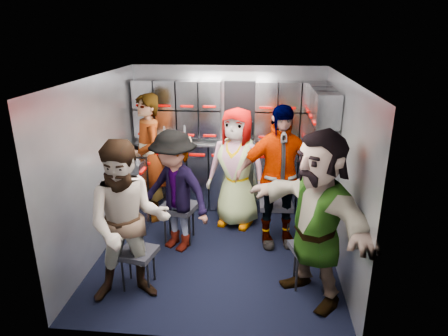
# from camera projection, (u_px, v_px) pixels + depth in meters

# --- Properties ---
(floor) EXTENTS (3.00, 3.00, 0.00)m
(floor) POSITION_uv_depth(u_px,v_px,m) (218.00, 250.00, 4.95)
(floor) COLOR black
(floor) RESTS_ON ground
(wall_back) EXTENTS (2.80, 0.04, 2.10)m
(wall_back) POSITION_uv_depth(u_px,v_px,m) (228.00, 137.00, 6.01)
(wall_back) COLOR #969BA4
(wall_back) RESTS_ON ground
(wall_left) EXTENTS (0.04, 3.00, 2.10)m
(wall_left) POSITION_uv_depth(u_px,v_px,m) (100.00, 167.00, 4.72)
(wall_left) COLOR #969BA4
(wall_left) RESTS_ON ground
(wall_right) EXTENTS (0.04, 3.00, 2.10)m
(wall_right) POSITION_uv_depth(u_px,v_px,m) (341.00, 174.00, 4.48)
(wall_right) COLOR #969BA4
(wall_right) RESTS_ON ground
(ceiling) EXTENTS (2.80, 3.00, 0.02)m
(ceiling) POSITION_uv_depth(u_px,v_px,m) (216.00, 78.00, 4.25)
(ceiling) COLOR silver
(ceiling) RESTS_ON wall_back
(cart_bank_back) EXTENTS (2.68, 0.38, 0.99)m
(cart_bank_back) POSITION_uv_depth(u_px,v_px,m) (227.00, 176.00, 6.00)
(cart_bank_back) COLOR gray
(cart_bank_back) RESTS_ON ground
(cart_bank_left) EXTENTS (0.38, 0.76, 0.99)m
(cart_bank_left) POSITION_uv_depth(u_px,v_px,m) (135.00, 192.00, 5.42)
(cart_bank_left) COLOR gray
(cart_bank_left) RESTS_ON ground
(counter) EXTENTS (2.68, 0.42, 0.03)m
(counter) POSITION_uv_depth(u_px,v_px,m) (227.00, 143.00, 5.82)
(counter) COLOR silver
(counter) RESTS_ON cart_bank_back
(locker_bank_back) EXTENTS (2.68, 0.28, 0.82)m
(locker_bank_back) POSITION_uv_depth(u_px,v_px,m) (227.00, 110.00, 5.72)
(locker_bank_back) COLOR gray
(locker_bank_back) RESTS_ON wall_back
(locker_bank_right) EXTENTS (0.28, 1.00, 0.82)m
(locker_bank_right) POSITION_uv_depth(u_px,v_px,m) (322.00, 122.00, 5.00)
(locker_bank_right) COLOR gray
(locker_bank_right) RESTS_ON wall_right
(right_cabinet) EXTENTS (0.28, 1.20, 1.00)m
(right_cabinet) POSITION_uv_depth(u_px,v_px,m) (317.00, 197.00, 5.24)
(right_cabinet) COLOR gray
(right_cabinet) RESTS_ON ground
(coffee_niche) EXTENTS (0.46, 0.16, 0.84)m
(coffee_niche) POSITION_uv_depth(u_px,v_px,m) (240.00, 111.00, 5.77)
(coffee_niche) COLOR black
(coffee_niche) RESTS_ON wall_back
(red_latch_strip) EXTENTS (2.60, 0.02, 0.03)m
(red_latch_strip) POSITION_uv_depth(u_px,v_px,m) (226.00, 156.00, 5.68)
(red_latch_strip) COLOR #B50200
(red_latch_strip) RESTS_ON cart_bank_back
(jump_seat_near_left) EXTENTS (0.42, 0.41, 0.43)m
(jump_seat_near_left) POSITION_uv_depth(u_px,v_px,m) (137.00, 255.00, 4.15)
(jump_seat_near_left) COLOR black
(jump_seat_near_left) RESTS_ON ground
(jump_seat_mid_left) EXTENTS (0.51, 0.49, 0.50)m
(jump_seat_mid_left) POSITION_uv_depth(u_px,v_px,m) (179.00, 209.00, 5.04)
(jump_seat_mid_left) COLOR black
(jump_seat_mid_left) RESTS_ON ground
(jump_seat_center) EXTENTS (0.44, 0.43, 0.44)m
(jump_seat_center) POSITION_uv_depth(u_px,v_px,m) (237.00, 192.00, 5.67)
(jump_seat_center) COLOR black
(jump_seat_center) RESTS_ON ground
(jump_seat_mid_right) EXTENTS (0.43, 0.41, 0.49)m
(jump_seat_mid_right) POSITION_uv_depth(u_px,v_px,m) (276.00, 206.00, 5.15)
(jump_seat_mid_right) COLOR black
(jump_seat_mid_right) RESTS_ON ground
(jump_seat_near_right) EXTENTS (0.49, 0.47, 0.46)m
(jump_seat_near_right) POSITION_uv_depth(u_px,v_px,m) (311.00, 251.00, 4.15)
(jump_seat_near_right) COLOR black
(jump_seat_near_right) RESTS_ON ground
(attendant_standing) EXTENTS (0.71, 0.78, 1.79)m
(attendant_standing) POSITION_uv_depth(u_px,v_px,m) (149.00, 158.00, 5.53)
(attendant_standing) COLOR black
(attendant_standing) RESTS_ON ground
(attendant_arc_a) EXTENTS (0.94, 0.82, 1.66)m
(attendant_arc_a) POSITION_uv_depth(u_px,v_px,m) (128.00, 224.00, 3.83)
(attendant_arc_a) COLOR black
(attendant_arc_a) RESTS_ON ground
(attendant_arc_b) EXTENTS (1.12, 0.95, 1.51)m
(attendant_arc_b) POSITION_uv_depth(u_px,v_px,m) (175.00, 192.00, 4.77)
(attendant_arc_b) COLOR black
(attendant_arc_b) RESTS_ON ground
(attendant_arc_c) EXTENTS (0.91, 0.72, 1.64)m
(attendant_arc_c) POSITION_uv_depth(u_px,v_px,m) (237.00, 168.00, 5.36)
(attendant_arc_c) COLOR black
(attendant_arc_c) RESTS_ON ground
(attendant_arc_d) EXTENTS (1.11, 0.63, 1.79)m
(attendant_arc_d) POSITION_uv_depth(u_px,v_px,m) (278.00, 177.00, 4.83)
(attendant_arc_d) COLOR black
(attendant_arc_d) RESTS_ON ground
(attendant_arc_e) EXTENTS (1.40, 1.62, 1.76)m
(attendant_arc_e) POSITION_uv_depth(u_px,v_px,m) (317.00, 218.00, 3.83)
(attendant_arc_e) COLOR black
(attendant_arc_e) RESTS_ON ground
(bottle_left) EXTENTS (0.07, 0.07, 0.23)m
(bottle_left) POSITION_uv_depth(u_px,v_px,m) (165.00, 134.00, 5.81)
(bottle_left) COLOR white
(bottle_left) RESTS_ON counter
(bottle_mid) EXTENTS (0.07, 0.07, 0.25)m
(bottle_mid) POSITION_uv_depth(u_px,v_px,m) (185.00, 133.00, 5.78)
(bottle_mid) COLOR white
(bottle_mid) RESTS_ON counter
(bottle_right) EXTENTS (0.07, 0.07, 0.25)m
(bottle_right) POSITION_uv_depth(u_px,v_px,m) (282.00, 136.00, 5.66)
(bottle_right) COLOR white
(bottle_right) RESTS_ON counter
(cup_left) EXTENTS (0.08, 0.08, 0.11)m
(cup_left) POSITION_uv_depth(u_px,v_px,m) (189.00, 138.00, 5.79)
(cup_left) COLOR beige
(cup_left) RESTS_ON counter
(cup_right) EXTENTS (0.08, 0.08, 0.10)m
(cup_right) POSITION_uv_depth(u_px,v_px,m) (269.00, 141.00, 5.69)
(cup_right) COLOR beige
(cup_right) RESTS_ON counter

